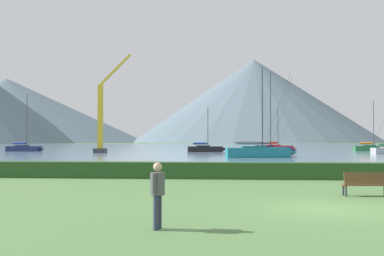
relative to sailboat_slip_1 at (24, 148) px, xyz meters
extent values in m
plane|color=#517A42|center=(44.08, -71.77, -0.66)|extent=(1000.00, 1000.00, 0.00)
cube|color=slate|center=(44.08, 65.23, -0.66)|extent=(320.00, 246.00, 0.00)
cube|color=#284C23|center=(44.08, -60.77, -0.19)|extent=(80.00, 1.20, 0.94)
cube|color=navy|center=(-0.11, 0.00, -0.13)|extent=(6.70, 2.38, 1.05)
cone|color=navy|center=(3.71, -0.05, -0.13)|extent=(1.16, 0.91, 0.89)
cube|color=#1B2449|center=(-0.49, 0.01, 0.25)|extent=(2.50, 1.63, 0.67)
cylinder|color=#333338|center=(0.47, -0.01, 5.45)|extent=(0.13, 0.13, 11.08)
cylinder|color=#333338|center=(-1.03, 0.01, 0.96)|extent=(3.00, 0.15, 0.11)
cylinder|color=#2847A3|center=(-1.03, 0.01, 0.96)|extent=(2.56, 0.45, 0.42)
cylinder|color=#333338|center=(2.04, -0.03, 5.18)|extent=(3.17, 0.07, 10.53)
cube|color=#19707A|center=(44.75, -29.22, -0.03)|extent=(8.22, 3.72, 1.25)
cone|color=#19707A|center=(49.24, -28.64, -0.03)|extent=(1.48, 1.23, 1.06)
cube|color=#16646E|center=(44.30, -29.28, 0.42)|extent=(3.17, 2.27, 0.79)
cylinder|color=#333338|center=(45.42, -29.14, 5.50)|extent=(0.16, 0.16, 10.95)
cylinder|color=#333338|center=(43.65, -29.37, 1.27)|extent=(3.56, 0.59, 0.14)
cylinder|color=gray|center=(43.65, -29.37, 1.27)|extent=(3.07, 0.88, 0.50)
cylinder|color=#333338|center=(47.28, -28.90, 5.22)|extent=(3.74, 0.52, 10.41)
cube|color=red|center=(51.01, 7.75, -0.10)|extent=(7.46, 3.99, 1.11)
cone|color=red|center=(54.95, 8.68, -0.10)|extent=(1.40, 1.20, 0.95)
cube|color=#A52020|center=(50.61, 7.66, 0.30)|extent=(2.95, 2.26, 0.71)
cylinder|color=#333338|center=(51.60, 7.89, 4.10)|extent=(0.14, 0.14, 8.30)
cylinder|color=#333338|center=(50.04, 7.53, 1.06)|extent=(3.13, 0.85, 0.12)
cylinder|color=red|center=(50.04, 7.53, 1.06)|extent=(2.74, 1.06, 0.45)
cylinder|color=#333338|center=(53.22, 8.28, 3.89)|extent=(3.29, 0.80, 7.89)
cube|color=#236B38|center=(70.75, 8.29, -0.13)|extent=(6.80, 2.59, 1.05)
cube|color=#206032|center=(70.37, 8.31, 0.25)|extent=(2.56, 1.72, 0.67)
cylinder|color=#333338|center=(71.33, 8.27, 4.86)|extent=(0.13, 0.13, 9.89)
cylinder|color=#333338|center=(69.82, 8.33, 0.97)|extent=(3.02, 0.25, 0.11)
cylinder|color=orange|center=(69.82, 8.33, 0.97)|extent=(2.58, 0.53, 0.42)
cylinder|color=#333338|center=(72.90, 8.20, 4.62)|extent=(3.19, 0.17, 9.41)
cube|color=black|center=(36.61, -0.96, -0.13)|extent=(6.90, 3.07, 1.05)
cone|color=black|center=(40.40, -0.50, -0.13)|extent=(1.24, 1.02, 0.89)
cube|color=black|center=(36.24, -1.01, 0.25)|extent=(2.65, 1.89, 0.67)
cylinder|color=#333338|center=(37.18, -0.89, 3.98)|extent=(0.13, 0.13, 8.13)
cylinder|color=#333338|center=(35.69, -1.07, 0.96)|extent=(3.00, 0.47, 0.11)
cylinder|color=#2847A3|center=(35.69, -1.07, 0.96)|extent=(2.59, 0.72, 0.42)
cylinder|color=#333338|center=(38.74, -0.70, 3.78)|extent=(3.15, 0.41, 7.73)
cube|color=navy|center=(47.31, -13.83, -0.07)|extent=(7.60, 2.77, 1.18)
cone|color=navy|center=(51.61, -13.72, -0.07)|extent=(1.32, 1.04, 1.01)
cube|color=#1B2449|center=(46.88, -13.84, 0.37)|extent=(2.84, 1.88, 0.75)
cylinder|color=#333338|center=(47.95, -13.81, 6.36)|extent=(0.15, 0.15, 12.74)
cylinder|color=#333338|center=(46.26, -13.85, 1.17)|extent=(3.39, 0.22, 0.13)
cylinder|color=gray|center=(46.26, -13.85, 1.17)|extent=(2.89, 0.55, 0.47)
cylinder|color=#333338|center=(49.73, -13.77, 6.04)|extent=(3.58, 0.12, 12.11)
cube|color=brown|center=(46.36, -68.32, -0.21)|extent=(1.82, 0.57, 0.06)
cube|color=brown|center=(46.37, -68.50, 0.06)|extent=(1.80, 0.24, 0.45)
cylinder|color=#333338|center=(45.53, -68.21, -0.44)|extent=(0.08, 0.08, 0.45)
cylinder|color=#333338|center=(45.55, -68.53, -0.44)|extent=(0.08, 0.08, 0.45)
cylinder|color=#2D3347|center=(39.18, -75.53, -0.24)|extent=(0.14, 0.14, 0.85)
cylinder|color=#2D3347|center=(39.22, -75.36, -0.24)|extent=(0.14, 0.14, 0.85)
cylinder|color=#4C4C51|center=(39.20, -75.44, 0.46)|extent=(0.36, 0.36, 0.55)
cylinder|color=#4C4C51|center=(39.15, -75.68, 0.49)|extent=(0.09, 0.09, 0.50)
cylinder|color=#4C4C51|center=(39.26, -75.21, 0.49)|extent=(0.09, 0.09, 0.50)
sphere|color=tan|center=(39.20, -75.44, 0.88)|extent=(0.22, 0.22, 0.22)
cube|color=#333338|center=(18.50, -9.71, -0.26)|extent=(2.00, 2.00, 0.80)
cube|color=gold|center=(18.50, -9.71, 5.80)|extent=(0.80, 0.80, 11.32)
cube|color=gold|center=(21.19, -9.71, 14.10)|extent=(5.65, 0.36, 5.54)
cone|color=slate|center=(-171.62, 323.76, 30.32)|extent=(271.16, 271.16, 61.97)
cone|color=slate|center=(66.90, 339.87, 39.31)|extent=(235.05, 235.05, 79.95)
camera|label=1|loc=(40.92, -86.28, 1.53)|focal=41.33mm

